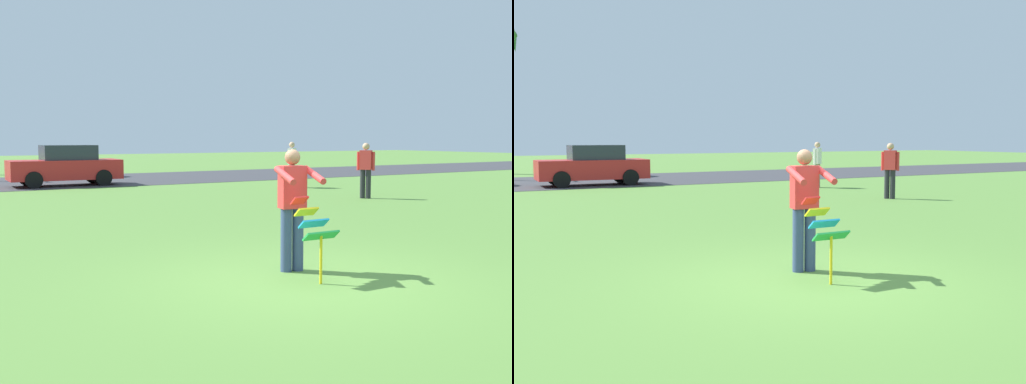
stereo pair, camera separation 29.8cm
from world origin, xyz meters
The scene contains 7 objects.
ground_plane centered at (0.00, 0.00, 0.00)m, with size 120.00×120.00×0.00m, color #568438.
road_strip centered at (0.00, 19.84, 0.01)m, with size 120.00×8.00×0.01m, color #38383D.
person_kite_flyer centered at (0.20, 0.53, 0.95)m, with size 0.63×0.72×1.73m.
kite_held centered at (0.10, -0.10, 0.74)m, with size 0.51×0.63×1.11m.
parked_car_red centered at (0.94, 17.44, 0.77)m, with size 4.23×1.88×1.60m.
person_walker_near centered at (8.15, 12.24, 0.93)m, with size 0.48×0.39×1.73m.
person_walker_far centered at (7.85, 7.71, 0.93)m, with size 0.39×0.48×1.73m.
Camera 1 is at (-4.45, -6.28, 1.89)m, focal length 41.35 mm.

